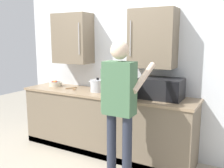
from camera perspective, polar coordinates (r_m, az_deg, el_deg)
name	(u,v)px	position (r m, az deg, el deg)	size (l,w,h in m)	color
back_wall_tiled	(114,54)	(3.88, 0.54, 6.80)	(3.29, 0.44, 2.76)	silver
counter_unit	(105,122)	(3.82, -1.64, -8.69)	(2.68, 0.62, 0.91)	#756651
microwave_oven	(159,88)	(3.36, 10.54, -0.98)	(0.57, 0.76, 0.27)	black
fruit_bowl	(56,84)	(4.29, -12.67, 0.07)	(0.21, 0.21, 0.10)	beige
knife_block	(129,88)	(3.50, 3.98, -0.88)	(0.11, 0.15, 0.30)	tan
stock_pot	(98,86)	(3.75, -3.25, -0.39)	(0.32, 0.23, 0.21)	#B7BABF
thermos_flask	(116,82)	(3.61, 1.02, 0.42)	(0.07, 0.07, 0.33)	#B7BABF
wooden_spoon	(73,89)	(3.99, -8.90, -1.05)	(0.20, 0.19, 0.02)	#A37547
person_figure	(120,102)	(2.79, 1.75, -4.13)	(0.49, 0.55, 1.67)	#282D3D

